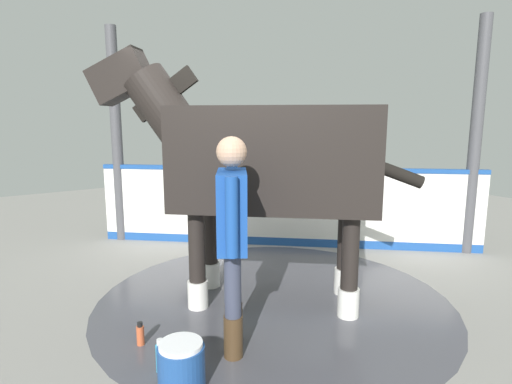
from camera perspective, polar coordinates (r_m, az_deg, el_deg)
The scene contains 10 objects.
ground_plane at distance 4.67m, azimuth 0.32°, elevation -13.23°, with size 16.00×16.00×0.02m, color gray.
wet_patch at distance 4.38m, azimuth 2.46°, elevation -14.68°, with size 3.59×3.59×0.00m, color #4C4C54.
barrier_wall at distance 6.02m, azimuth 4.07°, elevation -2.43°, with size 3.78×4.13×1.17m.
roof_post_near at distance 6.56m, azimuth -18.75°, elevation 7.30°, with size 0.16×0.16×3.17m, color #4C4C51.
roof_post_far at distance 6.29m, azimuth 28.13°, elevation 6.57°, with size 0.16×0.16×3.17m, color #4C4C51.
horse at distance 4.02m, azimuth 1.02°, elevation 4.53°, with size 2.35×2.53×2.53m.
handler at distance 3.18m, azimuth -3.30°, elevation -5.33°, with size 0.59×0.45×1.71m.
wash_bucket at distance 3.09m, azimuth -10.30°, elevation -22.66°, with size 0.32×0.32×0.34m.
bottle_shampoo at distance 3.32m, azimuth -13.08°, elevation -21.35°, with size 0.07×0.07×0.25m.
bottle_spray at distance 3.70m, azimuth -15.73°, elevation -18.48°, with size 0.06×0.06×0.20m.
Camera 1 is at (-3.50, 2.49, 1.83)m, focal length 28.86 mm.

